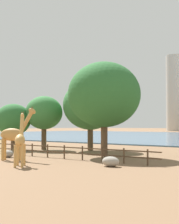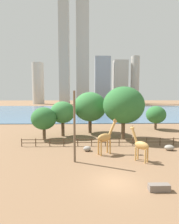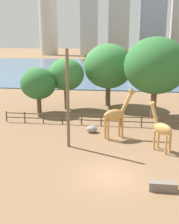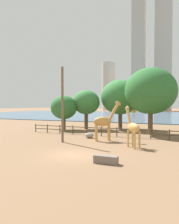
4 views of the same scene
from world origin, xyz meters
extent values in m
plane|color=brown|center=(0.00, 80.00, 0.00)|extent=(400.00, 400.00, 0.00)
cube|color=#476B8C|center=(0.00, 77.00, 0.10)|extent=(180.00, 86.00, 0.20)
cylinder|color=tan|center=(3.60, 5.51, 0.87)|extent=(0.28, 0.28, 1.74)
cylinder|color=tan|center=(4.00, 5.87, 0.87)|extent=(0.28, 0.28, 1.74)
cylinder|color=tan|center=(4.49, 4.51, 0.87)|extent=(0.28, 0.28, 1.74)
cylinder|color=tan|center=(4.89, 4.86, 0.87)|extent=(0.28, 0.28, 1.74)
ellipsoid|color=tan|center=(4.24, 5.19, 2.04)|extent=(1.84, 1.95, 1.00)
cylinder|color=tan|center=(3.54, 5.99, 3.13)|extent=(0.88, 0.94, 1.90)
ellipsoid|color=tan|center=(3.31, 6.25, 4.02)|extent=(0.71, 0.75, 0.60)
cone|color=brown|center=(3.25, 6.20, 4.32)|extent=(0.13, 0.13, 0.18)
cone|color=brown|center=(3.37, 6.30, 4.32)|extent=(0.13, 0.13, 0.18)
cylinder|color=#C18C47|center=(0.41, 8.63, 1.01)|extent=(0.32, 0.32, 2.01)
cylinder|color=#C18C47|center=(0.73, 8.10, 1.01)|extent=(0.32, 0.32, 2.01)
cylinder|color=#C18C47|center=(-0.92, 7.84, 1.01)|extent=(0.32, 0.32, 2.01)
cylinder|color=#C18C47|center=(-0.61, 7.30, 1.01)|extent=(0.32, 0.32, 2.01)
ellipsoid|color=#C18C47|center=(-0.10, 7.97, 2.36)|extent=(2.36, 1.90, 1.16)
cylinder|color=#C18C47|center=(1.08, 8.67, 3.56)|extent=(1.38, 1.02, 2.12)
ellipsoid|color=#C18C47|center=(1.55, 8.95, 4.54)|extent=(0.92, 0.75, 0.76)
cone|color=brown|center=(1.50, 9.02, 4.87)|extent=(0.15, 0.15, 0.21)
cone|color=brown|center=(1.59, 8.87, 4.87)|extent=(0.15, 0.15, 0.21)
cylinder|color=brown|center=(-4.07, 5.22, 4.39)|extent=(0.28, 0.28, 8.78)
ellipsoid|color=gray|center=(-2.48, 9.47, 0.36)|extent=(1.16, 0.96, 0.72)
cube|color=#72665B|center=(3.58, -1.58, 0.30)|extent=(1.80, 0.60, 0.60)
cylinder|color=#4C3826|center=(-13.00, 12.00, 0.65)|extent=(0.14, 0.14, 1.30)
cylinder|color=#4C3826|center=(-10.74, 12.00, 0.65)|extent=(0.14, 0.14, 1.30)
cylinder|color=#4C3826|center=(-8.49, 12.00, 0.65)|extent=(0.14, 0.14, 1.30)
cylinder|color=#4C3826|center=(-6.23, 12.00, 0.65)|extent=(0.14, 0.14, 1.30)
cylinder|color=#4C3826|center=(-3.98, 12.00, 0.65)|extent=(0.14, 0.14, 1.30)
cylinder|color=#4C3826|center=(-1.72, 12.00, 0.65)|extent=(0.14, 0.14, 1.30)
cylinder|color=#4C3826|center=(0.53, 12.00, 0.65)|extent=(0.14, 0.14, 1.30)
cylinder|color=#4C3826|center=(2.79, 12.00, 0.65)|extent=(0.14, 0.14, 1.30)
cylinder|color=#4C3826|center=(5.04, 12.00, 0.65)|extent=(0.14, 0.14, 1.30)
cylinder|color=#4C3826|center=(7.30, 12.00, 0.65)|extent=(0.14, 0.14, 1.30)
cube|color=#4C3826|center=(0.00, 12.00, 1.10)|extent=(26.10, 0.08, 0.10)
cube|color=#4C3826|center=(0.00, 12.00, 0.59)|extent=(26.10, 0.08, 0.10)
cylinder|color=brown|center=(-10.44, 16.67, 1.04)|extent=(0.58, 0.58, 2.09)
ellipsoid|color=#2D6B33|center=(-10.44, 16.67, 3.94)|extent=(4.63, 4.63, 4.17)
cylinder|color=brown|center=(-7.25, 19.16, 1.45)|extent=(0.65, 0.65, 2.91)
ellipsoid|color=#387A3D|center=(-7.25, 19.16, 4.85)|extent=(4.87, 4.87, 4.38)
cylinder|color=brown|center=(4.39, 16.41, 1.70)|extent=(0.70, 0.70, 3.39)
ellipsoid|color=#2D6B33|center=(4.39, 16.41, 6.44)|extent=(7.61, 7.61, 6.85)
cylinder|color=brown|center=(-1.67, 21.91, 1.49)|extent=(0.71, 0.71, 2.98)
ellipsoid|color=#387A3D|center=(-1.67, 21.91, 5.79)|extent=(7.03, 7.03, 6.33)
cube|color=gold|center=(-17.40, 107.84, 0.78)|extent=(2.76, 5.97, 1.15)
cube|color=#333338|center=(-17.31, 108.56, 2.04)|extent=(1.62, 2.23, 1.38)
cylinder|color=silver|center=(-17.43, 107.56, 3.37)|extent=(0.13, 0.13, 4.03)
cylinder|color=#B7B2A8|center=(-47.78, 155.33, 19.61)|extent=(11.01, 11.01, 39.23)
cube|color=#B7B2A8|center=(-4.69, 152.82, 53.37)|extent=(11.89, 8.96, 106.74)
cube|color=#ADA89E|center=(-20.78, 141.97, 53.09)|extent=(8.82, 8.16, 106.17)
camera|label=1|loc=(25.08, -12.76, 3.28)|focal=55.00mm
camera|label=2|loc=(-2.80, -15.76, 8.19)|focal=28.00mm
camera|label=3|loc=(1.05, -18.42, 9.52)|focal=45.00mm
camera|label=4|loc=(8.77, -16.82, 4.35)|focal=35.00mm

